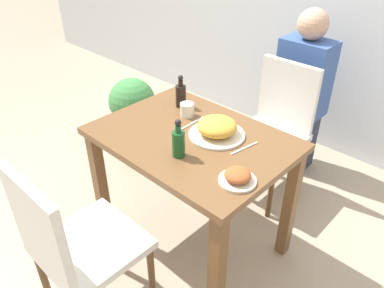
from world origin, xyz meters
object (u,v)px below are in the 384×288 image
Objects in this scene: potted_plant_left at (133,112)px; person_figure at (301,95)px; chair_far at (275,124)px; condiment_bottle at (178,142)px; side_plate at (238,177)px; food_plate at (217,128)px; sauce_bottle at (181,95)px; chair_near at (73,244)px; drink_cup at (187,110)px.

person_figure is at bearing 40.85° from potted_plant_left.
potted_plant_left is at bearing -155.88° from chair_far.
condiment_bottle reaches higher than chair_far.
side_plate reaches higher than potted_plant_left.
chair_far reaches higher than side_plate.
food_plate is 0.37m from side_plate.
chair_far is 4.78× the size of condiment_bottle.
food_plate is at bearing 143.58° from side_plate.
sauce_bottle is at bearing -11.71° from potted_plant_left.
condiment_bottle is at bearing -87.39° from chair_far.
sauce_bottle is at bearing 153.46° from side_plate.
side_plate is at bearing -19.56° from potted_plant_left.
person_figure is at bearing 94.75° from food_plate.
condiment_bottle is 1.30m from person_figure.
chair_near is at bearing -97.96° from food_plate.
chair_near reaches higher than side_plate.
person_figure is (-0.03, 0.37, 0.07)m from chair_far.
sauce_bottle is at bearing -74.62° from chair_near.
chair_near is 1.45m from chair_far.
side_plate is 0.14× the size of person_figure.
food_plate is at bearing 86.94° from condiment_bottle.
condiment_bottle is at bearing -100.22° from chair_near.
drink_cup is 0.41× the size of sauce_bottle.
person_figure reaches higher than sauce_bottle.
potted_plant_left is 0.58× the size of person_figure.
chair_near reaches higher than drink_cup.
food_plate is 1.76× the size of side_plate.
chair_far is 0.38m from person_figure.
person_figure reaches higher than drink_cup.
chair_far is at bearing 92.61° from condiment_bottle.
drink_cup is at bearing -80.44° from chair_near.
food_plate is 0.26m from drink_cup.
condiment_bottle reaches higher than drink_cup.
potted_plant_left is (-1.30, 0.46, -0.35)m from side_plate.
sauce_bottle reaches higher than potted_plant_left.
potted_plant_left is (-0.75, 0.19, -0.36)m from drink_cup.
food_plate is 0.25m from condiment_bottle.
person_figure is at bearing -90.79° from chair_near.
person_figure reaches higher than chair_far.
side_plate is 0.61m from drink_cup.
person_figure is (0.03, 1.82, 0.07)m from chair_near.
chair_far is 0.99m from side_plate.
chair_near is 1.36m from potted_plant_left.
sauce_bottle is 0.99m from person_figure.
chair_far is 0.70m from sauce_bottle.
food_plate is at bearing -85.25° from person_figure.
sauce_bottle is (-0.25, 0.90, 0.30)m from chair_near.
side_plate is 2.11× the size of drink_cup.
person_figure is at bearing 107.14° from side_plate.
potted_plant_left is at bearing -139.15° from person_figure.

